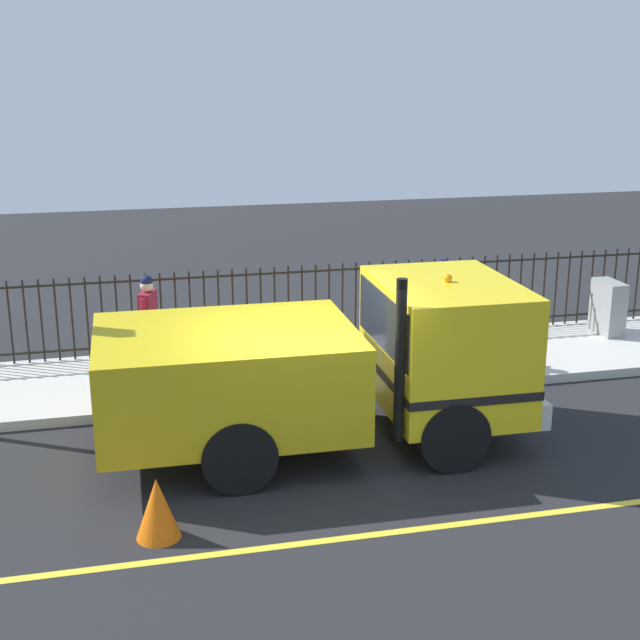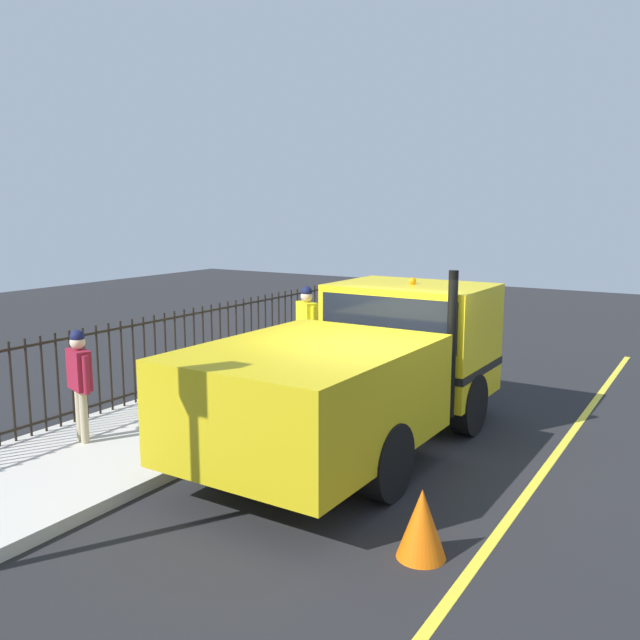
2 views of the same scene
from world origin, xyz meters
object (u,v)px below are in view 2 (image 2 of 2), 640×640
object	(u,v)px
work_truck	(369,361)
utility_cabinet	(360,321)
worker_standing	(307,322)
traffic_cone	(422,523)
pedestrian_distant	(79,374)

from	to	relation	value
work_truck	utility_cabinet	distance (m)	7.07
work_truck	worker_standing	distance (m)	3.59
traffic_cone	pedestrian_distant	bearing A→B (deg)	-2.15
worker_standing	utility_cabinet	distance (m)	3.86
worker_standing	utility_cabinet	xyz separation A→B (m)	(0.79, -3.73, -0.60)
work_truck	pedestrian_distant	world-z (taller)	work_truck
work_truck	worker_standing	bearing A→B (deg)	138.55
work_truck	worker_standing	world-z (taller)	work_truck
pedestrian_distant	traffic_cone	size ratio (longest dim) A/B	2.27
worker_standing	pedestrian_distant	size ratio (longest dim) A/B	1.11
traffic_cone	worker_standing	bearing A→B (deg)	-47.64
worker_standing	utility_cabinet	bearing A→B (deg)	133.04
worker_standing	traffic_cone	size ratio (longest dim) A/B	2.51
work_truck	traffic_cone	size ratio (longest dim) A/B	8.18
pedestrian_distant	work_truck	bearing A→B (deg)	-124.45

